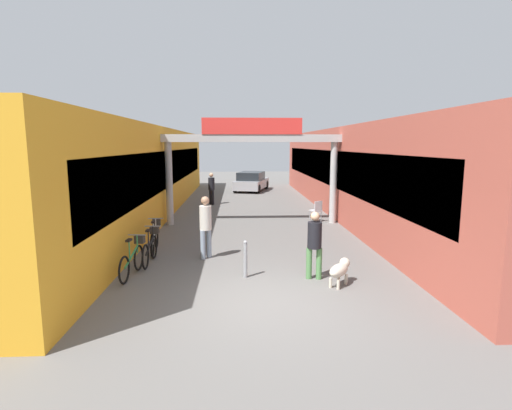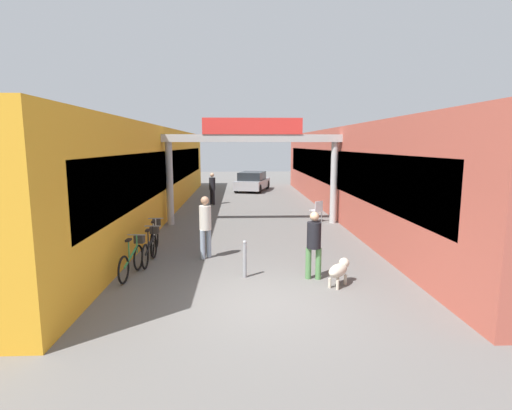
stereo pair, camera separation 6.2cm
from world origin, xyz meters
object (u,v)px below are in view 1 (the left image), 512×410
object	(u,v)px
pedestrian_companion	(206,223)
bollard_post_metal	(245,259)
parked_car_silver	(251,182)
pedestrian_with_dog	(315,241)
bicycle_green_nearest	(133,258)
pedestrian_carrying_crate	(211,186)
bicycle_black_second	(151,247)
bicycle_silver_third	(155,237)
dog_on_leash	(340,270)
cafe_chair_aluminium_nearer	(317,209)

from	to	relation	value
pedestrian_companion	bollard_post_metal	size ratio (longest dim) A/B	1.92
pedestrian_companion	parked_car_silver	size ratio (longest dim) A/B	0.42
pedestrian_with_dog	bicycle_green_nearest	size ratio (longest dim) A/B	0.98
parked_car_silver	pedestrian_carrying_crate	bearing A→B (deg)	-110.46
pedestrian_with_dog	bollard_post_metal	size ratio (longest dim) A/B	1.77
pedestrian_companion	parked_car_silver	xyz separation A→B (m)	(1.90, 16.80, -0.39)
bicycle_black_second	bicycle_silver_third	bearing A→B (deg)	96.16
pedestrian_with_dog	bollard_post_metal	distance (m)	1.74
dog_on_leash	bicycle_black_second	world-z (taller)	bicycle_black_second
bicycle_black_second	pedestrian_companion	bearing A→B (deg)	12.61
pedestrian_with_dog	dog_on_leash	bearing A→B (deg)	-42.63
pedestrian_with_dog	bicycle_silver_third	bearing A→B (deg)	147.79
bicycle_silver_third	cafe_chair_aluminium_nearer	bearing A→B (deg)	36.99
parked_car_silver	bicycle_green_nearest	bearing A→B (deg)	-101.16
cafe_chair_aluminium_nearer	parked_car_silver	xyz separation A→B (m)	(-2.35, 11.52, 0.10)
pedestrian_companion	bicycle_black_second	size ratio (longest dim) A/B	1.06
bicycle_silver_third	bollard_post_metal	size ratio (longest dim) A/B	1.81
pedestrian_companion	bicycle_black_second	distance (m)	1.64
pedestrian_with_dog	bicycle_silver_third	xyz separation A→B (m)	(-4.38, 2.76, -0.51)
bicycle_silver_third	bollard_post_metal	world-z (taller)	bicycle_silver_third
bicycle_green_nearest	bollard_post_metal	size ratio (longest dim) A/B	1.81
dog_on_leash	cafe_chair_aluminium_nearer	distance (m)	7.72
dog_on_leash	bicycle_green_nearest	distance (m)	5.06
pedestrian_carrying_crate	bicycle_green_nearest	world-z (taller)	pedestrian_carrying_crate
bicycle_black_second	parked_car_silver	size ratio (longest dim) A/B	0.39
bicycle_black_second	bicycle_green_nearest	bearing A→B (deg)	-100.38
dog_on_leash	bollard_post_metal	bearing A→B (deg)	163.24
cafe_chair_aluminium_nearer	pedestrian_companion	bearing A→B (deg)	-128.88
bicycle_green_nearest	pedestrian_with_dog	bearing A→B (deg)	-6.07
cafe_chair_aluminium_nearer	bicycle_silver_third	bearing A→B (deg)	-143.01
bicycle_green_nearest	cafe_chair_aluminium_nearer	distance (m)	8.97
dog_on_leash	pedestrian_with_dog	bearing A→B (deg)	137.37
bollard_post_metal	bicycle_black_second	bearing A→B (deg)	151.72
dog_on_leash	bicycle_silver_third	world-z (taller)	bicycle_silver_third
pedestrian_with_dog	bicycle_green_nearest	bearing A→B (deg)	173.93
pedestrian_companion	bicycle_silver_third	size ratio (longest dim) A/B	1.06
bicycle_green_nearest	cafe_chair_aluminium_nearer	world-z (taller)	bicycle_green_nearest
dog_on_leash	bicycle_green_nearest	size ratio (longest dim) A/B	0.48
pedestrian_with_dog	pedestrian_companion	size ratio (longest dim) A/B	0.92
bicycle_silver_third	cafe_chair_aluminium_nearer	world-z (taller)	bicycle_silver_third
bicycle_silver_third	parked_car_silver	size ratio (longest dim) A/B	0.39
bicycle_black_second	bollard_post_metal	xyz separation A→B (m)	(2.59, -1.39, 0.04)
pedestrian_with_dog	cafe_chair_aluminium_nearer	distance (m)	7.35
bicycle_green_nearest	bicycle_black_second	size ratio (longest dim) A/B	1.00
bicycle_black_second	cafe_chair_aluminium_nearer	xyz separation A→B (m)	(5.75, 5.61, 0.10)
pedestrian_companion	bicycle_green_nearest	world-z (taller)	pedestrian_companion
bicycle_silver_third	bollard_post_metal	distance (m)	3.74
bicycle_green_nearest	bollard_post_metal	distance (m)	2.80
bicycle_green_nearest	parked_car_silver	distance (m)	18.59
pedestrian_with_dog	parked_car_silver	xyz separation A→B (m)	(-0.86, 18.71, -0.30)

